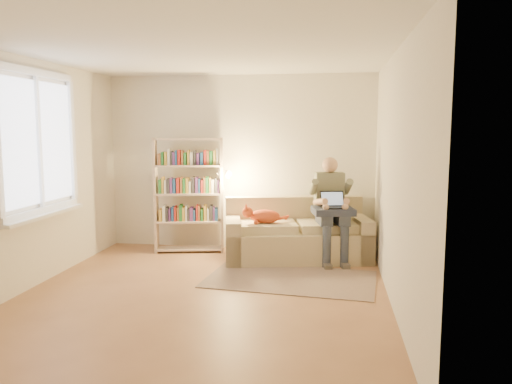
% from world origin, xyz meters
% --- Properties ---
extents(floor, '(4.50, 4.50, 0.00)m').
position_xyz_m(floor, '(0.00, 0.00, 0.00)').
color(floor, '#8E6140').
rests_on(floor, ground).
extents(ceiling, '(4.00, 4.50, 0.02)m').
position_xyz_m(ceiling, '(0.00, 0.00, 2.60)').
color(ceiling, white).
rests_on(ceiling, wall_back).
extents(wall_left, '(0.02, 4.50, 2.60)m').
position_xyz_m(wall_left, '(-2.00, 0.00, 1.30)').
color(wall_left, silver).
rests_on(wall_left, floor).
extents(wall_right, '(0.02, 4.50, 2.60)m').
position_xyz_m(wall_right, '(2.00, 0.00, 1.30)').
color(wall_right, silver).
rests_on(wall_right, floor).
extents(wall_back, '(4.00, 0.02, 2.60)m').
position_xyz_m(wall_back, '(0.00, 2.25, 1.30)').
color(wall_back, silver).
rests_on(wall_back, floor).
extents(wall_front, '(4.00, 0.02, 2.60)m').
position_xyz_m(wall_front, '(0.00, -2.25, 1.30)').
color(wall_front, silver).
rests_on(wall_front, floor).
extents(window, '(0.12, 1.52, 1.69)m').
position_xyz_m(window, '(-1.95, 0.20, 1.38)').
color(window, white).
rests_on(window, wall_left).
extents(sofa, '(2.11, 1.28, 0.84)m').
position_xyz_m(sofa, '(0.90, 1.74, 0.30)').
color(sofa, tan).
rests_on(sofa, floor).
extents(person, '(0.50, 0.69, 1.42)m').
position_xyz_m(person, '(1.37, 1.69, 0.80)').
color(person, slate).
rests_on(person, sofa).
extents(cat, '(0.61, 0.31, 0.23)m').
position_xyz_m(cat, '(0.46, 1.52, 0.63)').
color(cat, orange).
rests_on(cat, sofa).
extents(blanket, '(0.61, 0.54, 0.09)m').
position_xyz_m(blanket, '(1.39, 1.55, 0.72)').
color(blanket, '#242B40').
rests_on(blanket, person).
extents(laptop, '(0.37, 0.34, 0.26)m').
position_xyz_m(laptop, '(1.38, 1.56, 0.82)').
color(laptop, black).
rests_on(laptop, blanket).
extents(bookshelf, '(1.15, 0.45, 1.69)m').
position_xyz_m(bookshelf, '(-0.69, 1.90, 0.93)').
color(bookshelf, beige).
rests_on(bookshelf, floor).
extents(rug, '(2.11, 1.39, 0.01)m').
position_xyz_m(rug, '(0.90, 0.73, 0.01)').
color(rug, '#846C60').
rests_on(rug, floor).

